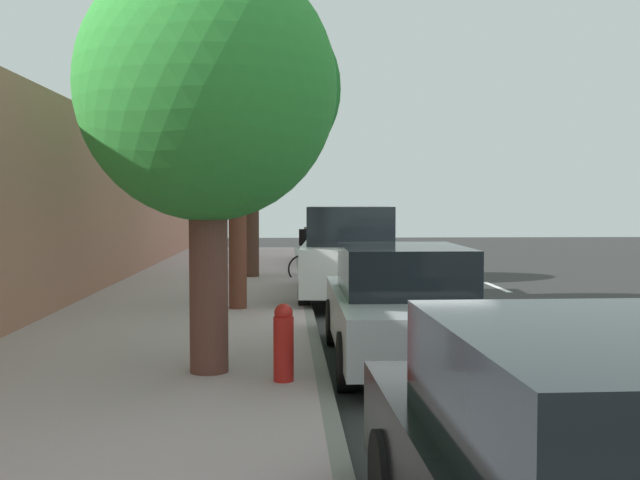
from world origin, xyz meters
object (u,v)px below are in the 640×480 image
object	(u,v)px
parked_suv_white_second	(349,253)
cyclist_with_backpack	(310,241)
parked_sedan_silver_mid	(403,306)
street_tree_near_cyclist	(252,145)
parked_sedan_grey_nearest	(335,243)
street_tree_far_end	(207,91)
bicycle_at_curb	(319,267)
street_tree_mid_block	(237,89)
fire_hydrant	(284,342)

from	to	relation	value
parked_suv_white_second	cyclist_with_backpack	world-z (taller)	parked_suv_white_second
parked_suv_white_second	cyclist_with_backpack	size ratio (longest dim) A/B	2.83
parked_sedan_silver_mid	street_tree_near_cyclist	size ratio (longest dim) A/B	0.95
street_tree_near_cyclist	parked_suv_white_second	bearing A→B (deg)	120.21
parked_suv_white_second	parked_sedan_grey_nearest	bearing A→B (deg)	-91.67
street_tree_far_end	bicycle_at_curb	bearing A→B (deg)	-99.05
bicycle_at_curb	street_tree_far_end	distance (m)	11.44
bicycle_at_curb	street_tree_mid_block	distance (m)	7.13
parked_sedan_grey_nearest	cyclist_with_backpack	world-z (taller)	cyclist_with_backpack
street_tree_near_cyclist	street_tree_mid_block	world-z (taller)	street_tree_mid_block
cyclist_with_backpack	street_tree_far_end	size ratio (longest dim) A/B	0.36
bicycle_at_curb	street_tree_far_end	bearing A→B (deg)	80.95
cyclist_with_backpack	fire_hydrant	bearing A→B (deg)	86.75
parked_suv_white_second	fire_hydrant	xyz separation A→B (m)	(1.35, 7.56, -0.44)
street_tree_near_cyclist	cyclist_with_backpack	bearing A→B (deg)	-161.60
bicycle_at_curb	fire_hydrant	distance (m)	11.44
bicycle_at_curb	street_tree_far_end	world-z (taller)	street_tree_far_end
parked_sedan_silver_mid	street_tree_mid_block	size ratio (longest dim) A/B	0.78
fire_hydrant	street_tree_far_end	bearing A→B (deg)	-29.58
street_tree_near_cyclist	street_tree_far_end	world-z (taller)	street_tree_far_end
cyclist_with_backpack	street_tree_far_end	xyz separation A→B (m)	(1.52, 11.36, 2.29)
parked_sedan_grey_nearest	parked_sedan_silver_mid	size ratio (longest dim) A/B	1.01
cyclist_with_backpack	fire_hydrant	size ratio (longest dim) A/B	2.03
bicycle_at_curb	fire_hydrant	size ratio (longest dim) A/B	1.98
street_tree_near_cyclist	parked_sedan_grey_nearest	bearing A→B (deg)	-117.06
parked_sedan_grey_nearest	fire_hydrant	size ratio (longest dim) A/B	5.32
parked_suv_white_second	bicycle_at_curb	size ratio (longest dim) A/B	2.89
parked_sedan_grey_nearest	fire_hydrant	world-z (taller)	parked_sedan_grey_nearest
parked_suv_white_second	street_tree_far_end	bearing A→B (deg)	72.74
parked_suv_white_second	street_tree_far_end	size ratio (longest dim) A/B	1.03
street_tree_mid_block	bicycle_at_curb	bearing A→B (deg)	-106.62
parked_sedan_grey_nearest	parked_suv_white_second	size ratio (longest dim) A/B	0.93
parked_sedan_grey_nearest	street_tree_near_cyclist	distance (m)	6.06
parked_sedan_grey_nearest	street_tree_far_end	world-z (taller)	street_tree_far_end
parked_sedan_silver_mid	bicycle_at_curb	world-z (taller)	parked_sedan_silver_mid
street_tree_near_cyclist	street_tree_far_end	distance (m)	10.85
bicycle_at_curb	parked_sedan_grey_nearest	bearing A→B (deg)	-98.52
parked_sedan_grey_nearest	street_tree_mid_block	distance (m)	11.34
street_tree_near_cyclist	street_tree_mid_block	bearing A→B (deg)	90.00
street_tree_near_cyclist	street_tree_mid_block	xyz separation A→B (m)	(0.00, 5.76, 0.57)
street_tree_mid_block	street_tree_far_end	world-z (taller)	street_tree_mid_block
parked_sedan_grey_nearest	bicycle_at_curb	distance (m)	4.79
street_tree_mid_block	parked_sedan_grey_nearest	bearing A→B (deg)	-103.06
parked_suv_white_second	bicycle_at_curb	xyz separation A→B (m)	(0.46, -3.84, -0.64)
fire_hydrant	parked_sedan_grey_nearest	bearing A→B (deg)	-95.68
cyclist_with_backpack	fire_hydrant	distance (m)	11.86
street_tree_mid_block	street_tree_far_end	size ratio (longest dim) A/B	1.21
parked_sedan_grey_nearest	street_tree_near_cyclist	size ratio (longest dim) A/B	0.96
cyclist_with_backpack	street_tree_mid_block	distance (m)	7.14
street_tree_far_end	cyclist_with_backpack	bearing A→B (deg)	-97.61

